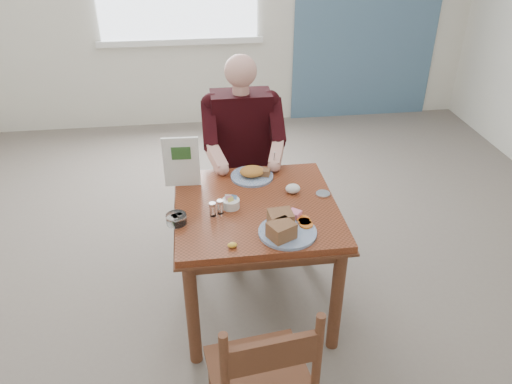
{
  "coord_description": "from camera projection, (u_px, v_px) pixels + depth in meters",
  "views": [
    {
      "loc": [
        -0.31,
        -2.34,
        2.25
      ],
      "look_at": [
        -0.0,
        0.0,
        0.83
      ],
      "focal_mm": 35.0,
      "sensor_mm": 36.0,
      "label": 1
    }
  ],
  "objects": [
    {
      "name": "diner",
      "position": [
        243.0,
        141.0,
        3.36
      ],
      "size": [
        0.53,
        0.56,
        1.39
      ],
      "color": "gray",
      "rests_on": "chair_far"
    },
    {
      "name": "menu",
      "position": [
        181.0,
        162.0,
        2.9
      ],
      "size": [
        0.21,
        0.03,
        0.31
      ],
      "color": "white",
      "rests_on": "table"
    },
    {
      "name": "floor",
      "position": [
        256.0,
        304.0,
        3.18
      ],
      "size": [
        6.0,
        6.0,
        0.0
      ],
      "primitive_type": "plane",
      "color": "#6B5F57",
      "rests_on": "ground"
    },
    {
      "name": "chair_near",
      "position": [
        262.0,
        383.0,
        2.1
      ],
      "size": [
        0.47,
        0.47,
        0.95
      ],
      "color": "brown",
      "rests_on": "ground"
    },
    {
      "name": "caddy",
      "position": [
        231.0,
        203.0,
        2.76
      ],
      "size": [
        0.11,
        0.11,
        0.07
      ],
      "color": "white",
      "rests_on": "table"
    },
    {
      "name": "metal_dish",
      "position": [
        323.0,
        194.0,
        2.89
      ],
      "size": [
        0.11,
        0.11,
        0.01
      ],
      "primitive_type": "cylinder",
      "rotation": [
        0.0,
        0.0,
        -0.36
      ],
      "color": "silver",
      "rests_on": "table"
    },
    {
      "name": "napkin",
      "position": [
        293.0,
        189.0,
        2.89
      ],
      "size": [
        0.1,
        0.09,
        0.06
      ],
      "primitive_type": "ellipsoid",
      "rotation": [
        0.0,
        0.0,
        0.25
      ],
      "color": "white",
      "rests_on": "table"
    },
    {
      "name": "lemon_wedge",
      "position": [
        232.0,
        245.0,
        2.45
      ],
      "size": [
        0.05,
        0.04,
        0.03
      ],
      "primitive_type": "ellipsoid",
      "rotation": [
        0.0,
        0.0,
        -0.02
      ],
      "color": "yellow",
      "rests_on": "table"
    },
    {
      "name": "creamer",
      "position": [
        176.0,
        219.0,
        2.63
      ],
      "size": [
        0.12,
        0.12,
        0.05
      ],
      "color": "white",
      "rests_on": "table"
    },
    {
      "name": "chair_far",
      "position": [
        242.0,
        178.0,
        3.61
      ],
      "size": [
        0.42,
        0.42,
        0.95
      ],
      "color": "brown",
      "rests_on": "ground"
    },
    {
      "name": "shakers",
      "position": [
        217.0,
        208.0,
        2.69
      ],
      "size": [
        0.09,
        0.07,
        0.08
      ],
      "color": "white",
      "rests_on": "table"
    },
    {
      "name": "table",
      "position": [
        256.0,
        221.0,
        2.85
      ],
      "size": [
        0.92,
        0.92,
        0.75
      ],
      "color": "brown",
      "rests_on": "ground"
    },
    {
      "name": "near_plate",
      "position": [
        285.0,
        227.0,
        2.54
      ],
      "size": [
        0.38,
        0.38,
        0.1
      ],
      "color": "white",
      "rests_on": "table"
    },
    {
      "name": "far_plate",
      "position": [
        253.0,
        174.0,
        3.05
      ],
      "size": [
        0.33,
        0.33,
        0.07
      ],
      "color": "white",
      "rests_on": "table"
    }
  ]
}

